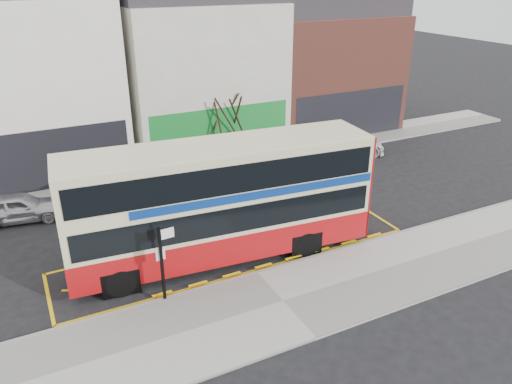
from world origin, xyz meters
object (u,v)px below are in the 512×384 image
car_white (343,144)px  street_tree_right (227,104)px  double_decker_bus (222,200)px  car_grey (114,180)px  bus_stop_post (163,256)px  car_silver (18,207)px

car_white → street_tree_right: 7.37m
double_decker_bus → car_grey: (-2.54, 7.75, -1.64)m
car_grey → street_tree_right: (6.79, 1.42, 2.68)m
double_decker_bus → street_tree_right: 10.16m
car_white → bus_stop_post: bearing=134.6°
bus_stop_post → street_tree_right: (7.13, 11.02, 1.65)m
double_decker_bus → car_silver: (-6.93, 6.79, -1.75)m
bus_stop_post → car_white: (13.69, 9.03, -1.06)m
car_silver → car_grey: size_ratio=0.82×
bus_stop_post → street_tree_right: street_tree_right is taller
double_decker_bus → car_white: bearing=38.7°
car_grey → bus_stop_post: bearing=165.4°
double_decker_bus → car_white: size_ratio=2.30×
car_grey → car_white: size_ratio=0.92×
car_silver → car_white: size_ratio=0.76×
car_grey → car_silver: bearing=89.8°
street_tree_right → car_silver: bearing=-168.0°
car_silver → street_tree_right: size_ratio=0.76×
double_decker_bus → street_tree_right: size_ratio=2.30×
bus_stop_post → car_silver: 9.60m
bus_stop_post → car_white: size_ratio=0.53×
car_silver → car_white: car_white is taller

